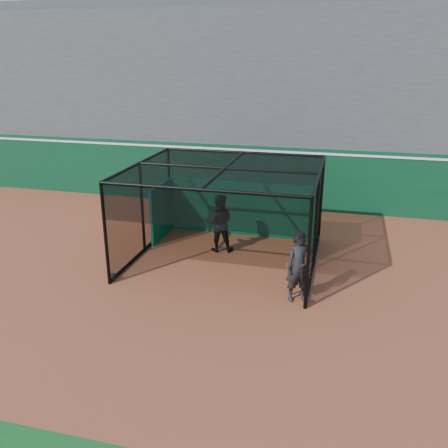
# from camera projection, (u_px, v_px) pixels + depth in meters

# --- Properties ---
(ground) EXTENTS (120.00, 120.00, 0.00)m
(ground) POSITION_uv_depth(u_px,v_px,m) (187.00, 298.00, 12.35)
(ground) COLOR brown
(ground) RESTS_ON ground
(outfield_wall) EXTENTS (50.00, 0.50, 2.50)m
(outfield_wall) POSITION_uv_depth(u_px,v_px,m) (252.00, 175.00, 19.67)
(outfield_wall) COLOR #0A3B20
(outfield_wall) RESTS_ON ground
(grandstand) EXTENTS (50.00, 7.85, 8.95)m
(grandstand) POSITION_uv_depth(u_px,v_px,m) (269.00, 89.00, 22.03)
(grandstand) COLOR #4C4C4F
(grandstand) RESTS_ON ground
(batting_cage) EXTENTS (5.46, 4.91, 2.88)m
(batting_cage) POSITION_uv_depth(u_px,v_px,m) (225.00, 215.00, 14.21)
(batting_cage) COLOR black
(batting_cage) RESTS_ON ground
(batter) EXTENTS (1.04, 0.88, 1.88)m
(batter) POSITION_uv_depth(u_px,v_px,m) (219.00, 223.00, 15.06)
(batter) COLOR black
(batter) RESTS_ON ground
(on_deck_player) EXTENTS (0.81, 0.70, 1.88)m
(on_deck_player) POSITION_uv_depth(u_px,v_px,m) (299.00, 267.00, 11.94)
(on_deck_player) COLOR black
(on_deck_player) RESTS_ON ground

